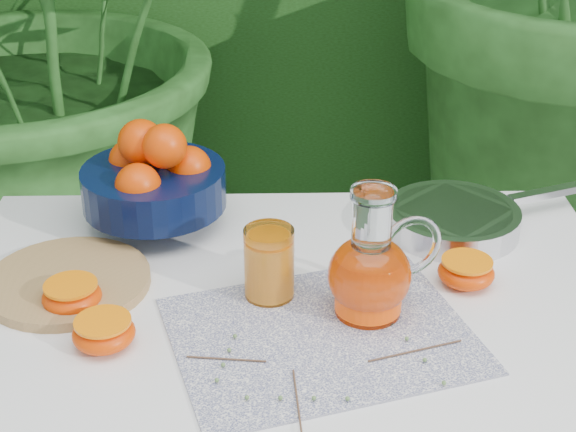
{
  "coord_description": "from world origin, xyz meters",
  "views": [
    {
      "loc": [
        -0.06,
        -1.14,
        1.46
      ],
      "look_at": [
        -0.04,
        -0.06,
        0.88
      ],
      "focal_mm": 55.0,
      "sensor_mm": 36.0,
      "label": 1
    }
  ],
  "objects_px": {
    "fruit_bowl": "(154,178)",
    "juice_pitcher": "(371,271)",
    "saute_pan": "(455,218)",
    "white_table": "(288,348)",
    "cutting_board": "(68,281)"
  },
  "relations": [
    {
      "from": "fruit_bowl",
      "to": "juice_pitcher",
      "type": "xyz_separation_m",
      "value": [
        0.33,
        -0.27,
        -0.02
      ]
    },
    {
      "from": "fruit_bowl",
      "to": "saute_pan",
      "type": "height_order",
      "value": "fruit_bowl"
    },
    {
      "from": "white_table",
      "to": "cutting_board",
      "type": "height_order",
      "value": "cutting_board"
    },
    {
      "from": "fruit_bowl",
      "to": "saute_pan",
      "type": "relative_size",
      "value": 0.73
    },
    {
      "from": "white_table",
      "to": "saute_pan",
      "type": "relative_size",
      "value": 2.49
    },
    {
      "from": "cutting_board",
      "to": "juice_pitcher",
      "type": "distance_m",
      "value": 0.45
    },
    {
      "from": "juice_pitcher",
      "to": "cutting_board",
      "type": "bearing_deg",
      "value": 169.49
    },
    {
      "from": "juice_pitcher",
      "to": "saute_pan",
      "type": "xyz_separation_m",
      "value": [
        0.17,
        0.24,
        -0.05
      ]
    },
    {
      "from": "cutting_board",
      "to": "saute_pan",
      "type": "bearing_deg",
      "value": 14.69
    },
    {
      "from": "white_table",
      "to": "juice_pitcher",
      "type": "height_order",
      "value": "juice_pitcher"
    },
    {
      "from": "cutting_board",
      "to": "juice_pitcher",
      "type": "xyz_separation_m",
      "value": [
        0.44,
        -0.08,
        0.06
      ]
    },
    {
      "from": "fruit_bowl",
      "to": "saute_pan",
      "type": "xyz_separation_m",
      "value": [
        0.49,
        -0.03,
        -0.06
      ]
    },
    {
      "from": "saute_pan",
      "to": "juice_pitcher",
      "type": "bearing_deg",
      "value": -124.6
    },
    {
      "from": "white_table",
      "to": "fruit_bowl",
      "type": "distance_m",
      "value": 0.36
    },
    {
      "from": "cutting_board",
      "to": "saute_pan",
      "type": "xyz_separation_m",
      "value": [
        0.6,
        0.16,
        0.01
      ]
    }
  ]
}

